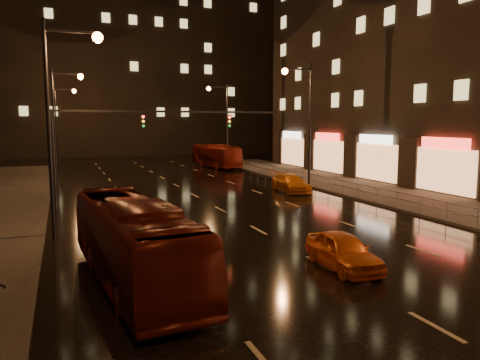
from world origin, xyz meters
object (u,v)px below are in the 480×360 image
at_px(bus_curb, 216,156).
at_px(taxi_far, 291,183).
at_px(bus_red, 134,242).
at_px(taxi_near, 343,251).

distance_m(bus_curb, taxi_far, 21.05).
distance_m(bus_red, taxi_far, 22.10).
xyz_separation_m(bus_red, bus_curb, (15.16, 37.73, -0.03)).
height_order(bus_red, taxi_near, bus_red).
distance_m(bus_red, taxi_near, 7.60).
bearing_deg(taxi_near, taxi_far, 72.56).
bearing_deg(bus_curb, bus_red, -117.81).
distance_m(taxi_near, taxi_far, 19.25).
bearing_deg(taxi_far, bus_red, -127.71).
bearing_deg(taxi_near, bus_curb, 82.67).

